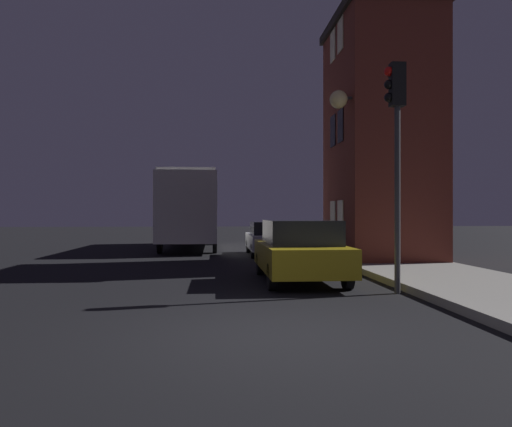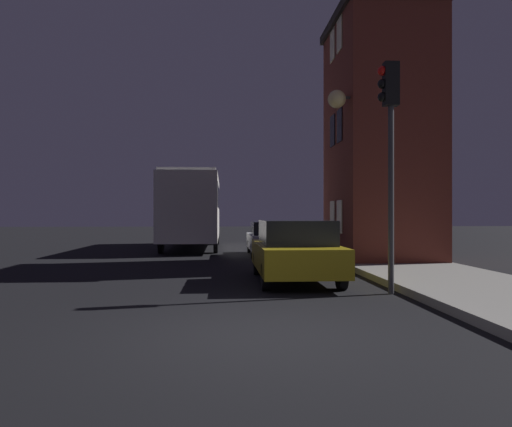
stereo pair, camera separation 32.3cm
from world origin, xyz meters
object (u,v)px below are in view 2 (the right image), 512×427
at_px(streetlamp, 348,128).
at_px(car_mid_lane, 272,238).
at_px(bare_tree, 383,191).
at_px(bus, 193,205).
at_px(car_near_lane, 295,250).
at_px(traffic_light, 390,129).

distance_m(streetlamp, car_mid_lane, 6.22).
distance_m(bare_tree, car_mid_lane, 4.99).
relative_size(streetlamp, bus, 0.58).
bearing_deg(car_near_lane, traffic_light, -49.90).
distance_m(bare_tree, car_near_lane, 6.08).
height_order(bus, car_near_lane, bus).
xyz_separation_m(bus, car_mid_lane, (3.42, -4.42, -1.39)).
xyz_separation_m(streetlamp, car_near_lane, (-2.06, -2.95, -3.53)).
bearing_deg(bare_tree, bus, 132.43).
distance_m(streetlamp, traffic_light, 5.05).
relative_size(streetlamp, traffic_light, 1.10).
height_order(traffic_light, bus, traffic_light).
distance_m(bus, car_near_lane, 12.58).
relative_size(traffic_light, bus, 0.52).
xyz_separation_m(bus, car_near_lane, (3.22, -12.09, -1.32)).
height_order(streetlamp, traffic_light, streetlamp).
bearing_deg(bare_tree, streetlamp, -135.77).
xyz_separation_m(bare_tree, bus, (-6.90, 7.55, -0.33)).
xyz_separation_m(streetlamp, car_mid_lane, (-1.85, 4.72, -3.60)).
xyz_separation_m(bare_tree, car_mid_lane, (-3.48, 3.13, -1.72)).
xyz_separation_m(traffic_light, car_near_lane, (-1.69, 2.00, -2.64)).
height_order(bare_tree, car_near_lane, bare_tree).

